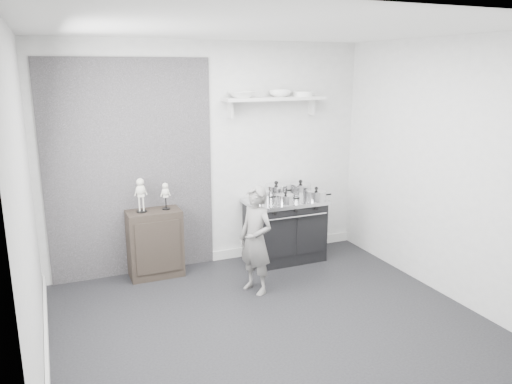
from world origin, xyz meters
The scene contains 16 objects.
ground centered at (0.00, 0.00, 0.00)m, with size 4.00×4.00×0.00m, color black.
room_shell centered at (-0.09, 0.15, 1.64)m, with size 4.02×3.62×2.71m.
wall_shelf centered at (0.80, 1.68, 2.01)m, with size 1.30×0.26×0.24m.
stove centered at (0.86, 1.48, 0.40)m, with size 0.98×0.61×0.79m.
side_cabinet centered at (-0.76, 1.61, 0.40)m, with size 0.61×0.36×0.79m, color black.
child centered at (0.15, 0.75, 0.59)m, with size 0.43×0.28×1.18m, color slate.
pot_front_left centered at (0.51, 1.40, 0.87)m, with size 0.28×0.19×0.20m.
pot_back_left centered at (0.81, 1.62, 0.87)m, with size 0.37×0.29×0.22m.
pot_back_right centered at (1.12, 1.56, 0.87)m, with size 0.36×0.28×0.22m.
pot_front_right centered at (1.20, 1.30, 0.85)m, with size 0.34×0.26×0.17m.
pot_front_center centered at (0.78, 1.30, 0.85)m, with size 0.29×0.21×0.15m.
skeleton_full centered at (-0.89, 1.61, 1.02)m, with size 0.13×0.08×0.45m, color beige, non-canonical shape.
skeleton_torso centered at (-0.61, 1.61, 0.97)m, with size 0.10×0.06×0.36m, color beige, non-canonical shape.
bowl_large centered at (0.36, 1.67, 2.08)m, with size 0.31×0.31×0.08m, color white.
bowl_small centered at (0.87, 1.67, 2.08)m, with size 0.27×0.27×0.08m, color white.
plate_stack centered at (1.18, 1.67, 2.07)m, with size 0.25×0.25×0.06m, color white.
Camera 1 is at (-1.82, -3.90, 2.39)m, focal length 35.00 mm.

